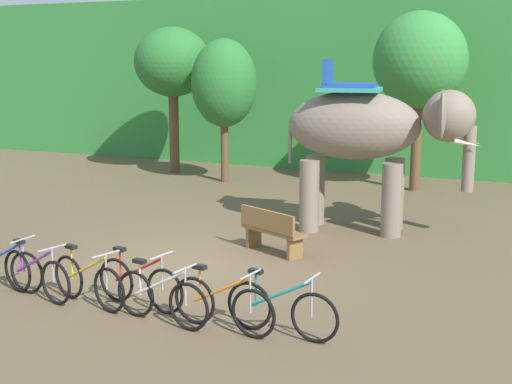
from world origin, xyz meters
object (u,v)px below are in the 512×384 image
object	(u,v)px
tree_right	(224,84)
bike_red	(140,283)
bike_blue	(4,267)
bike_white	(161,298)
wooden_bench	(271,230)
bike_purple	(36,275)
bike_yellow	(88,281)
bike_orange	(223,305)
tree_center	(173,63)
elephant	(369,133)
bike_teal	(281,309)
tree_center_left	(420,61)

from	to	relation	value
tree_right	bike_red	bearing A→B (deg)	-70.58
bike_blue	bike_white	bearing A→B (deg)	-4.72
wooden_bench	bike_purple	bearing A→B (deg)	-122.42
bike_yellow	bike_white	size ratio (longest dim) A/B	0.98
bike_purple	wooden_bench	distance (m)	4.61
bike_purple	bike_orange	xyz separation A→B (m)	(3.35, -0.02, 0.00)
tree_center	elephant	bearing A→B (deg)	-33.32
tree_center	tree_right	world-z (taller)	tree_center
bike_teal	wooden_bench	distance (m)	4.12
bike_teal	wooden_bench	xyz separation A→B (m)	(-1.69, 3.75, 0.09)
bike_blue	bike_purple	bearing A→B (deg)	-9.97
tree_center_left	bike_red	world-z (taller)	tree_center_left
tree_right	bike_teal	distance (m)	12.53
bike_red	bike_teal	bearing A→B (deg)	-3.79
elephant	bike_orange	bearing A→B (deg)	-93.33
bike_blue	bike_purple	world-z (taller)	same
tree_right	bike_yellow	bearing A→B (deg)	-74.85
bike_purple	tree_center_left	bearing A→B (deg)	71.99
tree_center	bike_orange	bearing A→B (deg)	-56.97
bike_purple	bike_blue	bearing A→B (deg)	170.03
tree_center_left	elephant	distance (m)	5.44
bike_red	bike_white	world-z (taller)	same
bike_blue	bike_purple	size ratio (longest dim) A/B	1.02
bike_orange	bike_yellow	bearing A→B (deg)	178.04
tree_right	bike_teal	world-z (taller)	tree_right
tree_center_left	elephant	xyz separation A→B (m)	(-0.07, -5.22, -1.52)
wooden_bench	bike_orange	bearing A→B (deg)	-77.37
elephant	bike_purple	world-z (taller)	elephant
tree_center_left	bike_blue	size ratio (longest dim) A/B	2.99
bike_orange	bike_teal	size ratio (longest dim) A/B	0.99
bike_purple	bike_yellow	size ratio (longest dim) A/B	1.01
elephant	bike_purple	bearing A→B (deg)	-120.02
bike_red	wooden_bench	size ratio (longest dim) A/B	1.11
bike_yellow	bike_red	world-z (taller)	same
tree_center	bike_orange	size ratio (longest dim) A/B	2.83
bike_blue	bike_orange	bearing A→B (deg)	-2.16
bike_blue	bike_teal	distance (m)	4.96
tree_center	elephant	xyz separation A→B (m)	(8.00, -5.26, -1.43)
tree_center_left	wooden_bench	bearing A→B (deg)	-99.64
bike_orange	bike_teal	bearing A→B (deg)	11.01
tree_center	bike_yellow	distance (m)	13.18
bike_purple	bike_orange	distance (m)	3.35
elephant	bike_purple	distance (m)	7.67
tree_center_left	bike_teal	size ratio (longest dim) A/B	2.99
bike_white	bike_blue	bearing A→B (deg)	175.28
bike_purple	bike_white	size ratio (longest dim) A/B	0.99
tree_right	bike_purple	size ratio (longest dim) A/B	2.62
elephant	bike_yellow	distance (m)	7.19
tree_right	bike_red	world-z (taller)	tree_right
bike_blue	wooden_bench	bearing A→B (deg)	48.97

